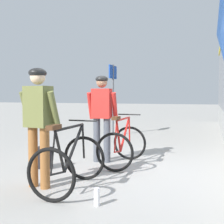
# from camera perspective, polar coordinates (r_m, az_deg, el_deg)

# --- Properties ---
(ground_plane) EXTENTS (80.00, 80.00, 0.00)m
(ground_plane) POSITION_cam_1_polar(r_m,az_deg,el_deg) (5.22, 3.61, -11.76)
(ground_plane) COLOR #A09E99
(cyclist_near_in_olive) EXTENTS (0.63, 0.35, 1.76)m
(cyclist_near_in_olive) POSITION_cam_1_polar(r_m,az_deg,el_deg) (4.26, -14.68, -0.90)
(cyclist_near_in_olive) COLOR #935B2D
(cyclist_near_in_olive) RESTS_ON ground
(cyclist_far_in_red) EXTENTS (0.62, 0.33, 1.76)m
(cyclist_far_in_red) POSITION_cam_1_polar(r_m,az_deg,el_deg) (5.72, -2.07, 0.27)
(cyclist_far_in_red) COLOR #4C515B
(cyclist_far_in_red) RESTS_ON ground
(bicycle_near_black) EXTENTS (0.72, 1.08, 0.99)m
(bicycle_near_black) POSITION_cam_1_polar(r_m,az_deg,el_deg) (4.15, -8.69, -10.07)
(bicycle_near_black) COLOR black
(bicycle_near_black) RESTS_ON ground
(bicycle_far_red) EXTENTS (0.72, 1.08, 0.99)m
(bicycle_far_red) POSITION_cam_1_polar(r_m,az_deg,el_deg) (5.51, 2.17, -6.68)
(bicycle_far_red) COLOR black
(bicycle_far_red) RESTS_ON ground
(backpack_on_platform) EXTENTS (0.28, 0.18, 0.40)m
(backpack_on_platform) POSITION_cam_1_polar(r_m,az_deg,el_deg) (5.47, -13.65, -8.99)
(backpack_on_platform) COLOR black
(backpack_on_platform) RESTS_ON ground
(water_bottle_near_the_bikes) EXTENTS (0.07, 0.07, 0.23)m
(water_bottle_near_the_bikes) POSITION_cam_1_polar(r_m,az_deg,el_deg) (3.62, -3.11, -16.82)
(water_bottle_near_the_bikes) COLOR silver
(water_bottle_near_the_bikes) RESTS_ON ground
(platform_sign_post) EXTENTS (0.08, 0.70, 2.40)m
(platform_sign_post) POSITION_cam_1_polar(r_m,az_deg,el_deg) (9.54, 0.16, 4.94)
(platform_sign_post) COLOR #595B60
(platform_sign_post) RESTS_ON ground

